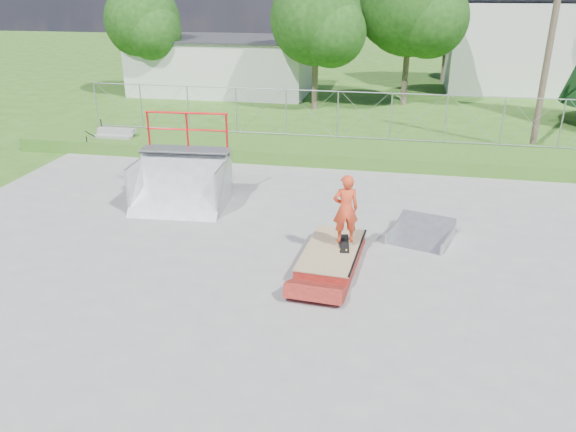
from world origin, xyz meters
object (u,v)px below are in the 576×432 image
at_px(quarter_pipe, 178,165).
at_px(flat_bank_ramp, 421,233).
at_px(grind_box, 332,256).
at_px(skater, 346,212).

relative_size(quarter_pipe, flat_bank_ramp, 1.70).
xyz_separation_m(grind_box, quarter_pipe, (-4.72, 2.65, 1.10)).
distance_m(grind_box, quarter_pipe, 5.52).
distance_m(flat_bank_ramp, skater, 2.54).
height_order(quarter_pipe, skater, quarter_pipe).
bearing_deg(skater, quarter_pipe, -42.01).
distance_m(grind_box, skater, 1.10).
bearing_deg(flat_bank_ramp, skater, -124.44).
height_order(flat_bank_ramp, skater, skater).
distance_m(grind_box, flat_bank_ramp, 2.67).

